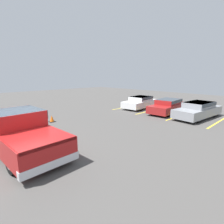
{
  "coord_description": "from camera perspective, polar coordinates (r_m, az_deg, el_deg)",
  "views": [
    {
      "loc": [
        7.88,
        -2.24,
        3.31
      ],
      "look_at": [
        0.11,
        5.3,
        1.0
      ],
      "focal_mm": 28.0,
      "sensor_mm": 36.0,
      "label": 1
    }
  ],
  "objects": [
    {
      "name": "parked_sedan_c",
      "position": [
        15.19,
        26.28,
        0.77
      ],
      "size": [
        2.18,
        4.88,
        1.25
      ],
      "rotation": [
        0.0,
        0.0,
        -1.66
      ],
      "color": "gray",
      "rests_on": "ground_plane"
    },
    {
      "name": "stall_stripe_a",
      "position": [
        18.72,
        5.72,
        1.8
      ],
      "size": [
        0.12,
        5.09,
        0.01
      ],
      "primitive_type": "cube",
      "color": "yellow",
      "rests_on": "ground_plane"
    },
    {
      "name": "ground_plane",
      "position": [
        8.84,
        -26.58,
        -11.3
      ],
      "size": [
        60.0,
        60.0,
        0.0
      ],
      "primitive_type": "plane",
      "color": "#4C4947"
    },
    {
      "name": "parked_sedan_b",
      "position": [
        16.25,
        17.81,
        2.03
      ],
      "size": [
        2.07,
        4.67,
        1.21
      ],
      "rotation": [
        0.0,
        0.0,
        -1.5
      ],
      "color": "maroon",
      "rests_on": "ground_plane"
    },
    {
      "name": "stall_stripe_d",
      "position": [
        14.87,
        31.61,
        -2.64
      ],
      "size": [
        0.12,
        5.09,
        0.01
      ],
      "primitive_type": "cube",
      "color": "yellow",
      "rests_on": "ground_plane"
    },
    {
      "name": "parked_sedan_a",
      "position": [
        17.94,
        9.26,
        3.29
      ],
      "size": [
        2.12,
        4.35,
        1.18
      ],
      "rotation": [
        0.0,
        0.0,
        -1.49
      ],
      "color": "silver",
      "rests_on": "ground_plane"
    },
    {
      "name": "traffic_cone",
      "position": [
        13.24,
        -19.04,
        -2.13
      ],
      "size": [
        0.41,
        0.41,
        0.48
      ],
      "color": "black",
      "rests_on": "ground_plane"
    },
    {
      "name": "pickup_truck",
      "position": [
        8.57,
        -27.79,
        -5.79
      ],
      "size": [
        5.6,
        2.32,
        1.81
      ],
      "rotation": [
        0.0,
        0.0,
        0.04
      ],
      "color": "#A51919",
      "rests_on": "ground_plane"
    },
    {
      "name": "stall_stripe_c",
      "position": [
        15.75,
        21.65,
        -0.94
      ],
      "size": [
        0.12,
        5.09,
        0.01
      ],
      "primitive_type": "cube",
      "color": "yellow",
      "rests_on": "ground_plane"
    },
    {
      "name": "stall_stripe_b",
      "position": [
        17.07,
        13.0,
        0.55
      ],
      "size": [
        0.12,
        5.09,
        0.01
      ],
      "primitive_type": "cube",
      "color": "yellow",
      "rests_on": "ground_plane"
    }
  ]
}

